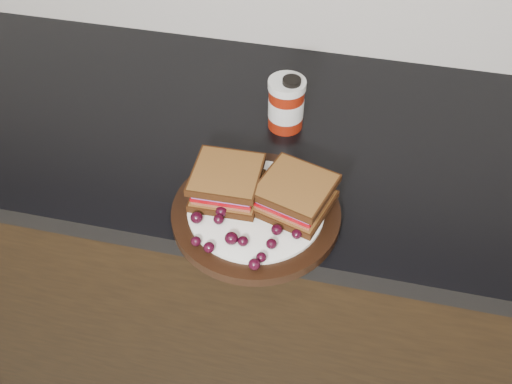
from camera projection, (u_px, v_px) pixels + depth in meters
base_cabinets at (163, 254)px, 1.49m from camera, size 3.96×0.58×0.86m
countertop at (137, 119)px, 1.16m from camera, size 3.98×0.60×0.04m
plate at (256, 213)px, 0.95m from camera, size 0.28×0.28×0.02m
sandwich_left at (227, 182)px, 0.94m from camera, size 0.11×0.11×0.05m
sandwich_right at (295, 195)px, 0.92m from camera, size 0.14×0.14×0.05m
grape_0 at (197, 218)px, 0.91m from camera, size 0.02×0.02×0.02m
grape_1 at (219, 219)px, 0.91m from camera, size 0.02×0.02×0.02m
grape_2 at (196, 241)px, 0.88m from camera, size 0.02×0.02×0.02m
grape_3 at (209, 247)px, 0.87m from camera, size 0.02×0.02×0.02m
grape_4 at (231, 238)px, 0.88m from camera, size 0.02×0.02×0.02m
grape_5 at (243, 241)px, 0.87m from camera, size 0.02×0.02×0.02m
grape_6 at (254, 264)px, 0.84m from camera, size 0.02×0.02×0.02m
grape_7 at (261, 257)px, 0.85m from camera, size 0.02×0.02×0.02m
grape_8 at (271, 244)px, 0.87m from camera, size 0.02×0.02×0.02m
grape_9 at (277, 230)px, 0.89m from camera, size 0.02×0.02×0.02m
grape_10 at (297, 234)px, 0.88m from camera, size 0.02×0.02×0.02m
grape_11 at (304, 222)px, 0.90m from camera, size 0.02×0.02×0.01m
grape_12 at (309, 216)px, 0.91m from camera, size 0.02×0.02×0.02m
grape_13 at (307, 206)px, 0.92m from camera, size 0.02×0.02×0.02m
grape_14 at (304, 193)px, 0.95m from camera, size 0.02×0.02×0.02m
grape_15 at (280, 193)px, 0.95m from camera, size 0.02×0.02×0.02m
grape_16 at (228, 176)px, 0.97m from camera, size 0.02×0.02×0.02m
grape_17 at (232, 186)px, 0.96m from camera, size 0.02×0.02×0.02m
grape_18 at (208, 191)px, 0.95m from camera, size 0.02×0.02×0.02m
grape_19 at (211, 193)px, 0.94m from camera, size 0.02×0.02×0.02m
grape_20 at (221, 211)px, 0.92m from camera, size 0.02×0.02×0.02m
grape_21 at (234, 190)px, 0.95m from camera, size 0.02×0.02×0.02m
grape_22 at (223, 189)px, 0.95m from camera, size 0.02×0.02×0.01m
grape_23 at (198, 192)px, 0.95m from camera, size 0.02×0.02×0.02m
condiment_jar at (286, 104)px, 1.08m from camera, size 0.09×0.09×0.10m
oil_bottle at (290, 104)px, 1.07m from camera, size 0.05×0.05×0.11m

